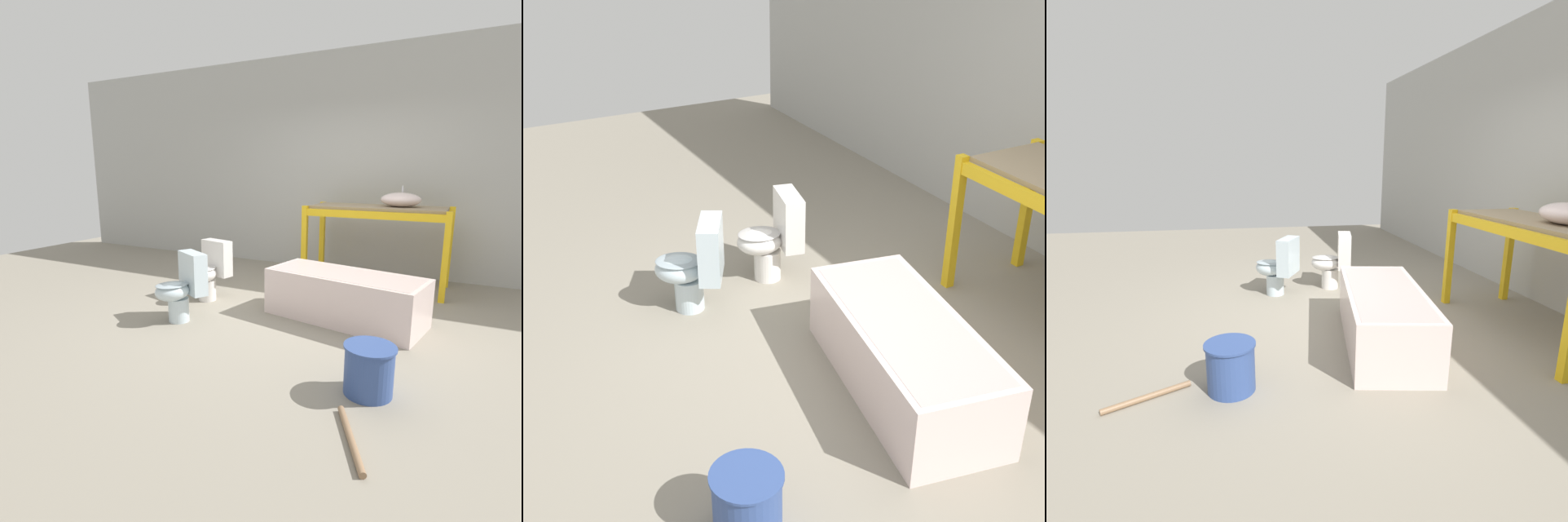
{
  "view_description": "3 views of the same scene",
  "coord_description": "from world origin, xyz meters",
  "views": [
    {
      "loc": [
        1.57,
        -3.88,
        1.52
      ],
      "look_at": [
        -0.19,
        -0.46,
        0.66
      ],
      "focal_mm": 28.0,
      "sensor_mm": 36.0,
      "label": 1
    },
    {
      "loc": [
        3.36,
        -2.29,
        2.83
      ],
      "look_at": [
        -0.18,
        -0.4,
        0.69
      ],
      "focal_mm": 50.0,
      "sensor_mm": 36.0,
      "label": 2
    },
    {
      "loc": [
        3.69,
        -1.18,
        1.59
      ],
      "look_at": [
        -0.23,
        -0.49,
        0.59
      ],
      "focal_mm": 28.0,
      "sensor_mm": 36.0,
      "label": 3
    }
  ],
  "objects": [
    {
      "name": "sink_basin",
      "position": [
        0.78,
        1.52,
        1.15
      ],
      "size": [
        0.5,
        0.37,
        0.26
      ],
      "color": "silver",
      "rests_on": "shelving_rack"
    },
    {
      "name": "toilet_near",
      "position": [
        -1.12,
        0.01,
        0.36
      ],
      "size": [
        0.43,
        0.55,
        0.7
      ],
      "rotation": [
        0.0,
        0.0,
        -0.23
      ],
      "color": "white",
      "rests_on": "ground_plane"
    },
    {
      "name": "ground_plane",
      "position": [
        0.0,
        0.0,
        0.0
      ],
      "size": [
        12.0,
        12.0,
        0.0
      ],
      "primitive_type": "plane",
      "color": "gray"
    },
    {
      "name": "loose_pipe",
      "position": [
        1.09,
        -1.82,
        0.02
      ],
      "size": [
        0.31,
        0.55,
        0.04
      ],
      "color": "#8C6B4C",
      "rests_on": "ground_plane"
    },
    {
      "name": "bathtub_main",
      "position": [
        0.51,
        0.06,
        0.28
      ],
      "size": [
        1.67,
        0.93,
        0.5
      ],
      "rotation": [
        0.0,
        0.0,
        -0.18
      ],
      "color": "silver",
      "rests_on": "ground_plane"
    },
    {
      "name": "bucket_white",
      "position": [
        1.06,
        -1.26,
        0.19
      ],
      "size": [
        0.36,
        0.36,
        0.35
      ],
      "color": "#334C8C",
      "rests_on": "ground_plane"
    },
    {
      "name": "shelving_rack",
      "position": [
        0.5,
        1.51,
        0.89
      ],
      "size": [
        1.8,
        0.8,
        1.06
      ],
      "color": "yellow",
      "rests_on": "ground_plane"
    },
    {
      "name": "toilet_far",
      "position": [
        -0.97,
        -0.7,
        0.36
      ],
      "size": [
        0.52,
        0.59,
        0.7
      ],
      "rotation": [
        0.0,
        0.0,
        -0.49
      ],
      "color": "silver",
      "rests_on": "ground_plane"
    }
  ]
}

